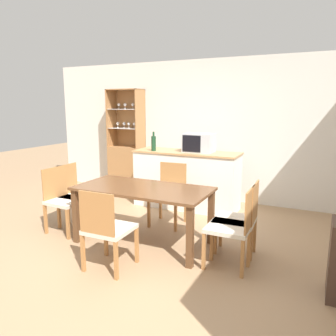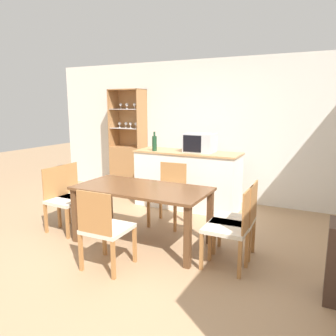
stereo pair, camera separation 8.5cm
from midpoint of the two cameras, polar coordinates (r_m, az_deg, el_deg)
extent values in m
plane|color=#A37F5B|center=(4.08, -5.09, -14.35)|extent=(18.00, 18.00, 0.00)
cube|color=silver|center=(6.10, 7.86, 6.45)|extent=(6.80, 0.06, 2.55)
cube|color=white|center=(5.61, 3.79, -2.18)|extent=(1.76, 0.58, 0.94)
cube|color=tan|center=(5.52, 3.85, 2.74)|extent=(1.79, 0.61, 0.03)
cube|color=#A37042|center=(6.75, -6.50, -0.12)|extent=(0.69, 0.38, 0.91)
cube|color=#A37042|center=(6.78, -5.86, 8.64)|extent=(0.69, 0.02, 1.13)
cube|color=#A37042|center=(6.82, -9.09, 8.58)|extent=(0.02, 0.38, 1.13)
cube|color=#A37042|center=(6.45, -4.16, 8.56)|extent=(0.02, 0.38, 1.13)
cube|color=#A37042|center=(6.63, -6.80, 13.40)|extent=(0.69, 0.38, 0.02)
cube|color=white|center=(6.64, -6.66, 6.91)|extent=(0.65, 0.33, 0.01)
cube|color=white|center=(6.63, -6.73, 10.14)|extent=(0.65, 0.33, 0.01)
cylinder|color=white|center=(6.77, -8.05, 7.02)|extent=(0.04, 0.04, 0.01)
cylinder|color=white|center=(6.77, -8.06, 7.28)|extent=(0.01, 0.01, 0.06)
sphere|color=white|center=(6.76, -8.07, 7.71)|extent=(0.06, 0.06, 0.06)
cylinder|color=white|center=(6.76, -7.86, 10.20)|extent=(0.04, 0.04, 0.01)
cylinder|color=white|center=(6.76, -7.87, 10.46)|extent=(0.01, 0.01, 0.06)
sphere|color=white|center=(6.76, -7.88, 10.89)|extent=(0.06, 0.06, 0.06)
cylinder|color=white|center=(6.71, -6.97, 7.02)|extent=(0.04, 0.04, 0.01)
cylinder|color=white|center=(6.71, -6.98, 7.28)|extent=(0.01, 0.01, 0.06)
sphere|color=white|center=(6.71, -6.99, 7.71)|extent=(0.06, 0.06, 0.06)
cylinder|color=white|center=(6.62, -6.80, 10.21)|extent=(0.04, 0.04, 0.01)
cylinder|color=white|center=(6.62, -6.80, 10.47)|extent=(0.01, 0.01, 0.06)
sphere|color=white|center=(6.62, -6.81, 10.92)|extent=(0.06, 0.06, 0.06)
cylinder|color=white|center=(6.61, -6.16, 6.97)|extent=(0.04, 0.04, 0.01)
cylinder|color=white|center=(6.60, -6.16, 7.24)|extent=(0.01, 0.01, 0.06)
sphere|color=white|center=(6.60, -6.17, 7.68)|extent=(0.06, 0.06, 0.06)
cylinder|color=white|center=(6.52, -5.45, 10.23)|extent=(0.04, 0.04, 0.01)
cylinder|color=white|center=(6.52, -5.45, 10.50)|extent=(0.01, 0.01, 0.06)
sphere|color=white|center=(6.52, -5.46, 10.95)|extent=(0.06, 0.06, 0.06)
cylinder|color=white|center=(6.52, -5.21, 6.94)|extent=(0.04, 0.04, 0.01)
cylinder|color=white|center=(6.52, -5.21, 7.21)|extent=(0.01, 0.01, 0.06)
sphere|color=white|center=(6.52, -5.22, 7.66)|extent=(0.06, 0.06, 0.06)
cube|color=brown|center=(4.10, -3.99, -3.58)|extent=(1.68, 0.83, 0.03)
cube|color=brown|center=(4.38, -15.28, -7.99)|extent=(0.07, 0.07, 0.70)
cube|color=brown|center=(3.59, 4.13, -11.95)|extent=(0.07, 0.07, 0.70)
cube|color=brown|center=(4.91, -9.71, -5.71)|extent=(0.07, 0.07, 0.70)
cube|color=brown|center=(4.21, 7.91, -8.49)|extent=(0.07, 0.07, 0.70)
cube|color=beige|center=(4.78, 0.42, -4.91)|extent=(0.48, 0.48, 0.05)
cube|color=#A8703D|center=(4.92, 1.42, -1.58)|extent=(0.42, 0.04, 0.44)
cube|color=#A8703D|center=(4.60, 1.78, -8.58)|extent=(0.04, 0.04, 0.41)
cube|color=#A8703D|center=(4.76, -2.88, -7.91)|extent=(0.04, 0.04, 0.41)
cube|color=#A8703D|center=(4.96, 3.57, -7.11)|extent=(0.04, 0.04, 0.41)
cube|color=#A8703D|center=(5.11, -0.81, -6.55)|extent=(0.04, 0.04, 0.41)
cube|color=beige|center=(3.62, -9.78, -10.36)|extent=(0.46, 0.46, 0.05)
cube|color=#A8703D|center=(3.38, -12.05, -7.70)|extent=(0.42, 0.03, 0.44)
cube|color=#A8703D|center=(3.98, -10.40, -11.96)|extent=(0.04, 0.04, 0.41)
cube|color=#A8703D|center=(3.77, -5.17, -13.16)|extent=(0.04, 0.04, 0.41)
cube|color=#A8703D|center=(3.68, -14.27, -14.06)|extent=(0.04, 0.04, 0.41)
cube|color=#A8703D|center=(3.45, -8.79, -15.60)|extent=(0.04, 0.04, 0.41)
cube|color=beige|center=(3.88, 11.86, -9.00)|extent=(0.47, 0.47, 0.05)
cube|color=#A8703D|center=(3.77, 15.25, -5.90)|extent=(0.04, 0.42, 0.44)
cube|color=#A8703D|center=(3.82, 7.94, -12.86)|extent=(0.04, 0.04, 0.41)
cube|color=#A8703D|center=(4.19, 9.56, -10.72)|extent=(0.04, 0.04, 0.41)
cube|color=#A8703D|center=(3.74, 14.20, -13.65)|extent=(0.04, 0.04, 0.41)
cube|color=#A8703D|center=(4.12, 15.23, -11.37)|extent=(0.04, 0.04, 0.41)
cube|color=beige|center=(4.75, -16.69, -5.49)|extent=(0.47, 0.47, 0.05)
cube|color=#A8703D|center=(4.85, -18.63, -2.35)|extent=(0.04, 0.42, 0.44)
cube|color=#A8703D|center=(4.82, -13.04, -7.93)|extent=(0.04, 0.04, 0.41)
cube|color=#A8703D|center=(4.54, -16.59, -9.28)|extent=(0.04, 0.04, 0.41)
cube|color=#A8703D|center=(5.10, -16.49, -7.06)|extent=(0.04, 0.04, 0.41)
cube|color=#A8703D|center=(4.84, -20.03, -8.25)|extent=(0.04, 0.04, 0.41)
cube|color=beige|center=(4.93, -14.70, -4.80)|extent=(0.46, 0.46, 0.05)
cube|color=#A8703D|center=(5.02, -16.69, -1.80)|extent=(0.02, 0.42, 0.44)
cube|color=#A8703D|center=(5.02, -11.22, -7.10)|extent=(0.04, 0.04, 0.41)
cube|color=#A8703D|center=(4.72, -14.34, -8.41)|extent=(0.04, 0.04, 0.41)
cube|color=#A8703D|center=(5.27, -14.77, -6.37)|extent=(0.04, 0.04, 0.41)
cube|color=#A8703D|center=(4.99, -17.94, -7.53)|extent=(0.04, 0.04, 0.41)
cube|color=beige|center=(3.65, 10.83, -10.24)|extent=(0.45, 0.45, 0.05)
cube|color=#A8703D|center=(3.52, 14.40, -7.03)|extent=(0.02, 0.42, 0.44)
cube|color=#A8703D|center=(3.62, 6.53, -14.26)|extent=(0.04, 0.04, 0.41)
cube|color=#A8703D|center=(3.97, 8.62, -11.92)|extent=(0.04, 0.04, 0.41)
cube|color=#A8703D|center=(3.51, 13.09, -15.28)|extent=(0.04, 0.04, 0.41)
cube|color=#A8703D|center=(3.88, 14.57, -12.74)|extent=(0.04, 0.04, 0.41)
cube|color=#B7BABF|center=(5.44, 6.01, 4.38)|extent=(0.49, 0.34, 0.31)
cube|color=black|center=(5.30, 4.67, 4.23)|extent=(0.31, 0.01, 0.27)
cylinder|color=#193D23|center=(5.57, -1.93, 4.28)|extent=(0.08, 0.08, 0.25)
cylinder|color=#193D23|center=(5.55, -1.94, 5.95)|extent=(0.03, 0.03, 0.07)
camera|label=1|loc=(0.04, -89.49, 0.10)|focal=35.00mm
camera|label=2|loc=(0.04, 90.51, -0.10)|focal=35.00mm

